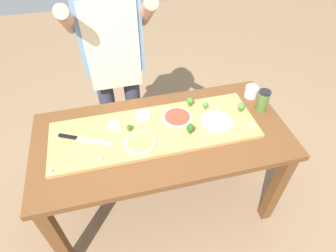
{
  "coord_description": "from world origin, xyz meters",
  "views": [
    {
      "loc": [
        -0.25,
        -1.16,
        2.0
      ],
      "look_at": [
        0.04,
        0.02,
        0.8
      ],
      "focal_mm": 30.12,
      "sensor_mm": 36.0,
      "label": 1
    }
  ],
  "objects": [
    {
      "name": "pizza_whole_pesto_green",
      "position": [
        -0.15,
        -0.07,
        0.79
      ],
      "size": [
        0.18,
        0.18,
        0.02
      ],
      "color": "beige",
      "rests_on": "cutting_board"
    },
    {
      "name": "cheese_crumble_a",
      "position": [
        -0.64,
        -0.15,
        0.79
      ],
      "size": [
        0.02,
        0.02,
        0.01
      ],
      "primitive_type": "cube",
      "rotation": [
        0.0,
        0.0,
        1.33
      ],
      "color": "white",
      "rests_on": "cutting_board"
    },
    {
      "name": "cheese_crumble_c",
      "position": [
        0.54,
        -0.1,
        0.79
      ],
      "size": [
        0.03,
        0.03,
        0.02
      ],
      "primitive_type": "cube",
      "rotation": [
        0.0,
        0.0,
        1.01
      ],
      "color": "silver",
      "rests_on": "cutting_board"
    },
    {
      "name": "pizza_whole_white_garlic",
      "position": [
        0.35,
        -0.01,
        0.79
      ],
      "size": [
        0.2,
        0.2,
        0.02
      ],
      "color": "beige",
      "rests_on": "cutting_board"
    },
    {
      "name": "broccoli_floret_back_mid",
      "position": [
        -0.19,
        0.05,
        0.8
      ],
      "size": [
        0.03,
        0.03,
        0.04
      ],
      "color": "#2C5915",
      "rests_on": "cutting_board"
    },
    {
      "name": "flour_cup",
      "position": [
        0.68,
        0.21,
        0.79
      ],
      "size": [
        0.09,
        0.09,
        0.08
      ],
      "color": "white",
      "rests_on": "prep_table"
    },
    {
      "name": "broccoli_floret_center_left",
      "position": [
        0.53,
        0.06,
        0.82
      ],
      "size": [
        0.05,
        0.05,
        0.06
      ],
      "color": "#487A23",
      "rests_on": "cutting_board"
    },
    {
      "name": "sauce_jar",
      "position": [
        0.69,
        0.07,
        0.83
      ],
      "size": [
        0.08,
        0.08,
        0.15
      ],
      "color": "#517033",
      "rests_on": "prep_table"
    },
    {
      "name": "broccoli_floret_front_mid",
      "position": [
        0.16,
        -0.05,
        0.82
      ],
      "size": [
        0.05,
        0.05,
        0.06
      ],
      "color": "#2C5915",
      "rests_on": "cutting_board"
    },
    {
      "name": "pizza_whole_tomato_red",
      "position": [
        0.12,
        0.09,
        0.79
      ],
      "size": [
        0.19,
        0.19,
        0.02
      ],
      "color": "beige",
      "rests_on": "cutting_board"
    },
    {
      "name": "cheese_crumble_b",
      "position": [
        -0.38,
        -0.13,
        0.79
      ],
      "size": [
        0.02,
        0.02,
        0.02
      ],
      "primitive_type": "cube",
      "rotation": [
        0.0,
        0.0,
        0.97
      ],
      "color": "white",
      "rests_on": "cutting_board"
    },
    {
      "name": "chefs_knife",
      "position": [
        -0.5,
        0.06,
        0.79
      ],
      "size": [
        0.3,
        0.16,
        0.02
      ],
      "color": "#B7BABF",
      "rests_on": "cutting_board"
    },
    {
      "name": "cook_center",
      "position": [
        -0.2,
        0.59,
        1.0
      ],
      "size": [
        0.54,
        0.39,
        1.67
      ],
      "color": "#333847",
      "rests_on": "ground"
    },
    {
      "name": "pizza_slice_near_right",
      "position": [
        -0.28,
        0.11,
        0.79
      ],
      "size": [
        0.08,
        0.08,
        0.01
      ],
      "primitive_type": "cube",
      "rotation": [
        0.0,
        0.0,
        0.19
      ],
      "color": "silver",
      "rests_on": "cutting_board"
    },
    {
      "name": "broccoli_floret_front_left",
      "position": [
        0.23,
        0.19,
        0.82
      ],
      "size": [
        0.05,
        0.05,
        0.07
      ],
      "color": "#3F7220",
      "rests_on": "cutting_board"
    },
    {
      "name": "ground_plane",
      "position": [
        0.0,
        0.0,
        0.0
      ],
      "size": [
        8.0,
        8.0,
        0.0
      ],
      "primitive_type": "plane",
      "color": "#896B4C"
    },
    {
      "name": "pizza_slice_far_left",
      "position": [
        -0.08,
        0.16,
        0.79
      ],
      "size": [
        0.11,
        0.11,
        0.01
      ],
      "primitive_type": "cube",
      "rotation": [
        0.0,
        0.0,
        -0.29
      ],
      "color": "silver",
      "rests_on": "cutting_board"
    },
    {
      "name": "prep_table",
      "position": [
        0.0,
        0.0,
        0.65
      ],
      "size": [
        1.55,
        0.74,
        0.76
      ],
      "color": "brown",
      "rests_on": "ground"
    },
    {
      "name": "broccoli_floret_front_right",
      "position": [
        0.32,
        0.13,
        0.81
      ],
      "size": [
        0.04,
        0.04,
        0.05
      ],
      "color": "#487A23",
      "rests_on": "cutting_board"
    },
    {
      "name": "cutting_board",
      "position": [
        -0.04,
        0.03,
        0.77
      ],
      "size": [
        1.25,
        0.42,
        0.02
      ],
      "primitive_type": "cube",
      "color": "tan",
      "rests_on": "prep_table"
    }
  ]
}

